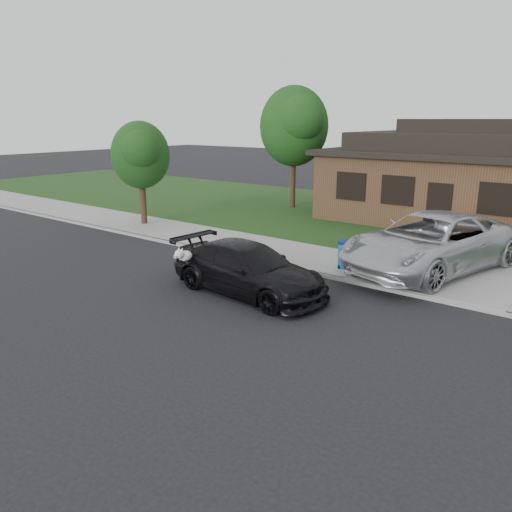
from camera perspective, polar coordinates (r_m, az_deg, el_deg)
The scene contains 11 objects.
ground at distance 14.92m, azimuth -9.34°, elevation -3.49°, with size 120.00×120.00×0.00m, color black.
sidewalk at distance 18.50m, azimuth 1.99°, elevation 0.62°, with size 60.00×3.00×0.12m, color gray.
curb at distance 17.35m, azimuth -0.91°, elevation -0.38°, with size 60.00×0.12×0.12m, color gray.
lawn at distance 25.27m, azimuth 12.71°, elevation 4.27°, with size 60.00×13.00×0.13m, color #193814.
driveway at distance 20.57m, azimuth 24.25°, elevation 0.79°, with size 4.50×13.00×0.14m, color gray.
sedan at distance 14.01m, azimuth -0.93°, elevation -1.49°, with size 5.01×2.48×1.42m.
minivan at distance 16.55m, azimuth 19.33°, elevation 1.46°, with size 2.99×6.47×1.80m, color #B8BAC0.
recycling_bin at distance 16.30m, azimuth 10.50°, elevation 0.17°, with size 0.56×0.59×0.89m.
house at distance 25.49m, azimuth 23.17°, elevation 8.23°, with size 12.60×8.60×4.65m.
tree_0 at distance 26.84m, azimuth 4.51°, elevation 14.72°, with size 3.78×3.60×6.34m.
tree_2 at distance 23.11m, azimuth -13.06°, elevation 11.27°, with size 2.73×2.60×4.59m.
Camera 1 is at (10.44, -9.53, 4.78)m, focal length 35.00 mm.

